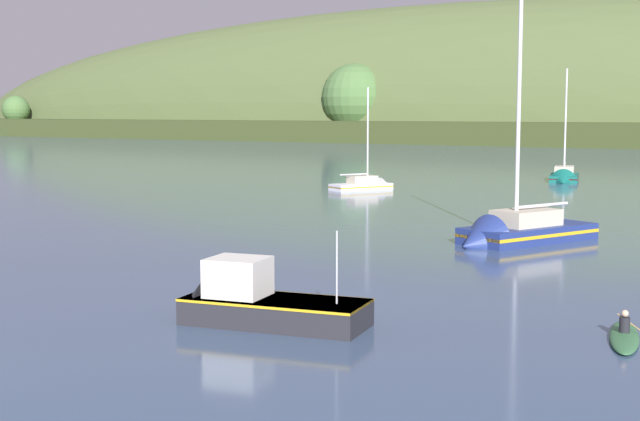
{
  "coord_description": "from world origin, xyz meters",
  "views": [
    {
      "loc": [
        20.87,
        -14.63,
        6.92
      ],
      "look_at": [
        0.32,
        26.4,
        1.96
      ],
      "focal_mm": 51.17,
      "sensor_mm": 36.0,
      "label": 1
    }
  ],
  "objects_px": {
    "sailboat_midwater_white": "(514,236)",
    "canoe_with_paddler": "(624,336)",
    "sailboat_near_mooring": "(368,188)",
    "fishing_boat_moored": "(256,308)",
    "sailboat_far_left": "(564,179)"
  },
  "relations": [
    {
      "from": "sailboat_midwater_white",
      "to": "canoe_with_paddler",
      "type": "distance_m",
      "value": 20.61
    },
    {
      "from": "sailboat_near_mooring",
      "to": "sailboat_midwater_white",
      "type": "distance_m",
      "value": 33.96
    },
    {
      "from": "canoe_with_paddler",
      "to": "fishing_boat_moored",
      "type": "bearing_deg",
      "value": 97.2
    },
    {
      "from": "sailboat_midwater_white",
      "to": "sailboat_far_left",
      "type": "bearing_deg",
      "value": -144.12
    },
    {
      "from": "fishing_boat_moored",
      "to": "canoe_with_paddler",
      "type": "bearing_deg",
      "value": -169.33
    },
    {
      "from": "fishing_boat_moored",
      "to": "canoe_with_paddler",
      "type": "height_order",
      "value": "fishing_boat_moored"
    },
    {
      "from": "sailboat_near_mooring",
      "to": "fishing_boat_moored",
      "type": "bearing_deg",
      "value": -126.94
    },
    {
      "from": "sailboat_near_mooring",
      "to": "sailboat_far_left",
      "type": "distance_m",
      "value": 22.39
    },
    {
      "from": "sailboat_midwater_white",
      "to": "fishing_boat_moored",
      "type": "distance_m",
      "value": 22.27
    },
    {
      "from": "sailboat_midwater_white",
      "to": "sailboat_far_left",
      "type": "height_order",
      "value": "sailboat_midwater_white"
    },
    {
      "from": "fishing_boat_moored",
      "to": "canoe_with_paddler",
      "type": "xyz_separation_m",
      "value": [
        11.17,
        3.24,
        -0.42
      ]
    },
    {
      "from": "sailboat_midwater_white",
      "to": "fishing_boat_moored",
      "type": "xyz_separation_m",
      "value": [
        -2.84,
        -22.09,
        0.16
      ]
    },
    {
      "from": "sailboat_midwater_white",
      "to": "canoe_with_paddler",
      "type": "xyz_separation_m",
      "value": [
        8.33,
        -18.85,
        -0.26
      ]
    },
    {
      "from": "sailboat_near_mooring",
      "to": "sailboat_far_left",
      "type": "xyz_separation_m",
      "value": [
        13.69,
        17.72,
        0.07
      ]
    },
    {
      "from": "fishing_boat_moored",
      "to": "sailboat_far_left",
      "type": "bearing_deg",
      "value": -92.21
    }
  ]
}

